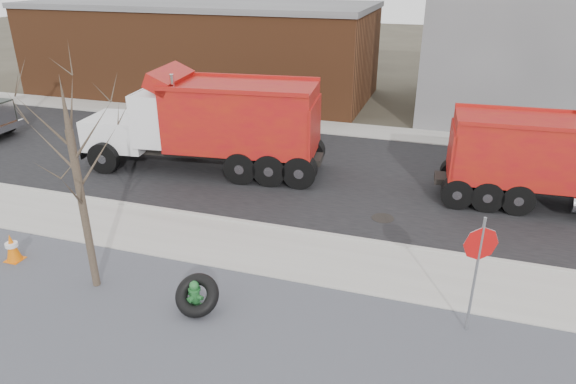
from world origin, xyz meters
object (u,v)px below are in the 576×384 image
(fire_hydrant, at_px, (195,297))
(dump_truck_red_b, at_px, (211,121))
(dump_truck_red_a, at_px, (560,158))
(stop_sign, at_px, (479,256))
(truck_tire, at_px, (197,295))

(fire_hydrant, relative_size, dump_truck_red_b, 0.08)
(dump_truck_red_a, height_order, dump_truck_red_b, dump_truck_red_b)
(stop_sign, distance_m, dump_truck_red_b, 11.61)
(fire_hydrant, height_order, dump_truck_red_b, dump_truck_red_b)
(truck_tire, bearing_deg, fire_hydrant, 150.84)
(fire_hydrant, bearing_deg, truck_tire, -15.24)
(truck_tire, xyz_separation_m, dump_truck_red_a, (8.40, 8.58, 1.21))
(fire_hydrant, xyz_separation_m, truck_tire, (0.09, -0.05, 0.10))
(fire_hydrant, height_order, truck_tire, truck_tire)
(stop_sign, height_order, dump_truck_red_b, dump_truck_red_b)
(truck_tire, distance_m, dump_truck_red_a, 12.07)
(truck_tire, bearing_deg, dump_truck_red_a, 45.60)
(fire_hydrant, height_order, dump_truck_red_a, dump_truck_red_a)
(fire_hydrant, relative_size, truck_tire, 0.72)
(dump_truck_red_b, bearing_deg, truck_tire, 106.52)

